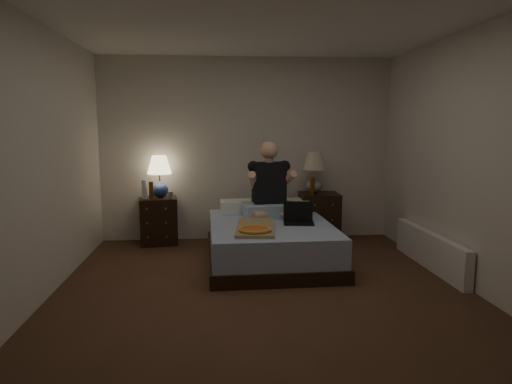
{
  "coord_description": "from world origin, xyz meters",
  "views": [
    {
      "loc": [
        -0.45,
        -4.06,
        1.57
      ],
      "look_at": [
        0.0,
        0.9,
        0.85
      ],
      "focal_mm": 32.0,
      "sensor_mm": 36.0,
      "label": 1
    }
  ],
  "objects": [
    {
      "name": "floor",
      "position": [
        0.0,
        0.0,
        0.0
      ],
      "size": [
        4.0,
        4.5,
        0.0
      ],
      "primitive_type": "cube",
      "color": "#533423",
      "rests_on": "ground"
    },
    {
      "name": "ceiling",
      "position": [
        0.0,
        0.0,
        2.5
      ],
      "size": [
        4.0,
        4.5,
        0.0
      ],
      "primitive_type": "cube",
      "rotation": [
        3.14,
        0.0,
        0.0
      ],
      "color": "white",
      "rests_on": "ground"
    },
    {
      "name": "wall_back",
      "position": [
        0.0,
        2.25,
        1.25
      ],
      "size": [
        4.0,
        0.0,
        2.5
      ],
      "primitive_type": "cube",
      "rotation": [
        1.57,
        0.0,
        0.0
      ],
      "color": "silver",
      "rests_on": "ground"
    },
    {
      "name": "wall_front",
      "position": [
        0.0,
        -2.25,
        1.25
      ],
      "size": [
        4.0,
        0.0,
        2.5
      ],
      "primitive_type": "cube",
      "rotation": [
        -1.57,
        0.0,
        0.0
      ],
      "color": "silver",
      "rests_on": "ground"
    },
    {
      "name": "wall_left",
      "position": [
        -2.0,
        0.0,
        1.25
      ],
      "size": [
        0.0,
        4.5,
        2.5
      ],
      "primitive_type": "cube",
      "rotation": [
        1.57,
        0.0,
        1.57
      ],
      "color": "silver",
      "rests_on": "ground"
    },
    {
      "name": "wall_right",
      "position": [
        2.0,
        0.0,
        1.25
      ],
      "size": [
        0.0,
        4.5,
        2.5
      ],
      "primitive_type": "cube",
      "rotation": [
        1.57,
        0.0,
        -1.57
      ],
      "color": "silver",
      "rests_on": "ground"
    },
    {
      "name": "bed",
      "position": [
        0.18,
        1.11,
        0.23
      ],
      "size": [
        1.41,
        1.86,
        0.46
      ],
      "primitive_type": "cube",
      "rotation": [
        0.0,
        0.0,
        0.02
      ],
      "color": "#5E7DBD",
      "rests_on": "floor"
    },
    {
      "name": "nightstand_left",
      "position": [
        -1.21,
        2.04,
        0.31
      ],
      "size": [
        0.53,
        0.49,
        0.63
      ],
      "primitive_type": "cube",
      "rotation": [
        0.0,
        0.0,
        0.12
      ],
      "color": "black",
      "rests_on": "floor"
    },
    {
      "name": "nightstand_right",
      "position": [
        0.96,
        1.93,
        0.34
      ],
      "size": [
        0.54,
        0.49,
        0.67
      ],
      "primitive_type": "cube",
      "rotation": [
        0.0,
        0.0,
        -0.05
      ],
      "color": "black",
      "rests_on": "floor"
    },
    {
      "name": "lamp_left",
      "position": [
        -1.18,
        2.05,
        0.91
      ],
      "size": [
        0.37,
        0.37,
        0.56
      ],
      "primitive_type": null,
      "rotation": [
        0.0,
        0.0,
        -0.18
      ],
      "color": "navy",
      "rests_on": "nightstand_left"
    },
    {
      "name": "lamp_right",
      "position": [
        0.88,
        1.94,
        0.95
      ],
      "size": [
        0.36,
        0.36,
        0.56
      ],
      "primitive_type": null,
      "rotation": [
        0.0,
        0.0,
        -0.12
      ],
      "color": "gray",
      "rests_on": "nightstand_right"
    },
    {
      "name": "water_bottle",
      "position": [
        -1.37,
        1.95,
        0.75
      ],
      "size": [
        0.07,
        0.07,
        0.25
      ],
      "primitive_type": "cylinder",
      "color": "white",
      "rests_on": "nightstand_left"
    },
    {
      "name": "soda_can",
      "position": [
        -1.03,
        1.92,
        0.68
      ],
      "size": [
        0.07,
        0.07,
        0.1
      ],
      "primitive_type": "cylinder",
      "color": "#A9A9A4",
      "rests_on": "nightstand_left"
    },
    {
      "name": "beer_bottle_left",
      "position": [
        -1.28,
        1.92,
        0.74
      ],
      "size": [
        0.06,
        0.06,
        0.23
      ],
      "primitive_type": "cylinder",
      "color": "#5A2F0C",
      "rests_on": "nightstand_left"
    },
    {
      "name": "beer_bottle_right",
      "position": [
        0.84,
        1.85,
        0.79
      ],
      "size": [
        0.06,
        0.06,
        0.23
      ],
      "primitive_type": "cylinder",
      "color": "#5E320D",
      "rests_on": "nightstand_right"
    },
    {
      "name": "person",
      "position": [
        0.23,
        1.48,
        0.92
      ],
      "size": [
        0.71,
        0.59,
        0.93
      ],
      "primitive_type": null,
      "rotation": [
        0.0,
        0.0,
        0.11
      ],
      "color": "black",
      "rests_on": "bed"
    },
    {
      "name": "laptop",
      "position": [
        0.5,
        1.01,
        0.58
      ],
      "size": [
        0.37,
        0.32,
        0.24
      ],
      "primitive_type": null,
      "rotation": [
        0.0,
        0.0,
        -0.12
      ],
      "color": "black",
      "rests_on": "bed"
    },
    {
      "name": "pizza_box",
      "position": [
        -0.04,
        0.53,
        0.5
      ],
      "size": [
        0.49,
        0.8,
        0.08
      ],
      "primitive_type": null,
      "rotation": [
        0.0,
        0.0,
        -0.12
      ],
      "color": "tan",
      "rests_on": "bed"
    },
    {
      "name": "radiator",
      "position": [
        1.93,
        0.68,
        0.2
      ],
      "size": [
        0.1,
        1.6,
        0.4
      ],
      "primitive_type": "cube",
      "color": "white",
      "rests_on": "floor"
    }
  ]
}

